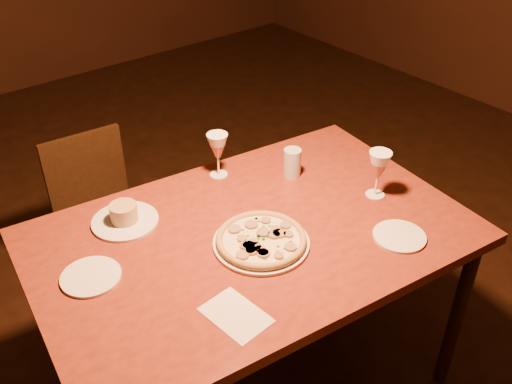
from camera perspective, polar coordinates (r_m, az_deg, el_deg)
floor at (r=2.58m, az=1.56°, el=-16.41°), size 7.00×7.00×0.00m
dining_table at (r=1.99m, az=-0.36°, el=-5.57°), size 1.57×1.12×0.78m
chair_far at (r=2.76m, az=-15.40°, el=-1.55°), size 0.40×0.40×0.77m
pizza_plate at (r=1.89m, az=0.53°, el=-4.81°), size 0.32×0.32×0.04m
ramekin_saucer at (r=2.03m, az=-13.02°, el=-2.44°), size 0.23×0.23×0.07m
wine_glass_far at (r=2.20m, az=-3.83°, el=3.70°), size 0.08×0.08×0.18m
wine_glass_right at (r=2.13m, az=12.09°, el=1.76°), size 0.08×0.08×0.18m
water_tumbler at (r=2.22m, az=3.64°, el=2.95°), size 0.07×0.07×0.11m
side_plate_left at (r=1.85m, az=-16.18°, el=-8.13°), size 0.19×0.19×0.01m
side_plate_near at (r=1.98m, az=14.15°, el=-4.32°), size 0.18×0.18×0.01m
menu_card at (r=1.67m, az=-2.03°, el=-12.19°), size 0.15×0.20×0.00m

